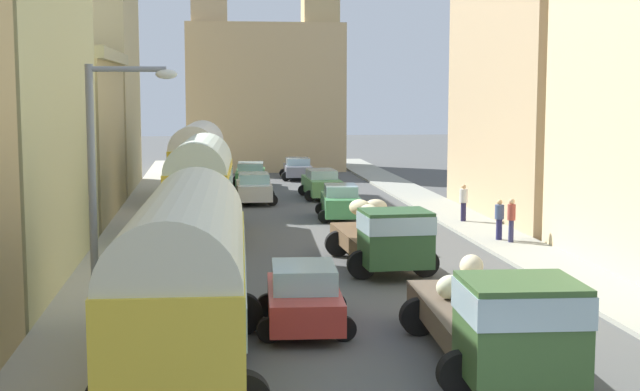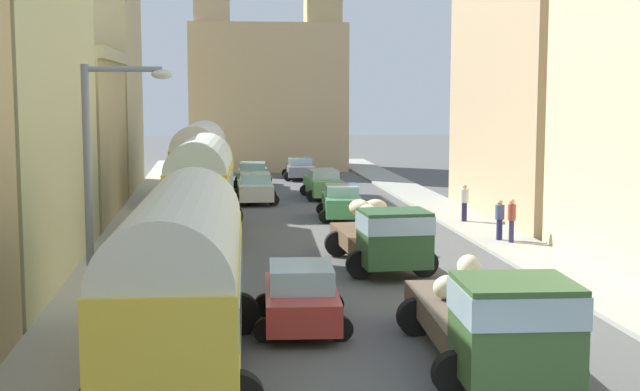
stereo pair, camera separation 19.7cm
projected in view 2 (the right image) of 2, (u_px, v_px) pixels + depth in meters
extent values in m
plane|color=#4E504F|center=(304.00, 223.00, 40.30)|extent=(154.00, 154.00, 0.00)
cube|color=#B2AE9A|center=(139.00, 224.00, 39.45)|extent=(2.50, 70.00, 0.14)
cube|color=#989A8D|center=(462.00, 219.00, 41.13)|extent=(2.50, 70.00, 0.14)
cube|color=tan|center=(51.00, 141.00, 41.28)|extent=(5.72, 11.04, 7.17)
cube|color=tan|center=(49.00, 56.00, 40.83)|extent=(6.29, 11.04, 0.52)
cube|color=tan|center=(91.00, 78.00, 52.64)|extent=(5.08, 10.65, 13.26)
cube|color=tan|center=(542.00, 84.00, 41.41)|extent=(5.14, 13.00, 12.39)
cube|color=tan|center=(267.00, 98.00, 66.98)|extent=(11.42, 6.56, 10.67)
cube|color=tan|center=(212.00, 62.00, 64.60)|extent=(2.55, 2.55, 15.76)
cube|color=tan|center=(323.00, 63.00, 65.53)|extent=(2.55, 2.55, 15.76)
cube|color=yellow|center=(182.00, 298.00, 18.70)|extent=(2.76, 9.95, 2.27)
cylinder|color=silver|center=(181.00, 244.00, 18.56)|extent=(2.70, 9.75, 2.37)
cube|color=#99B7C6|center=(182.00, 274.00, 18.64)|extent=(2.78, 9.16, 0.73)
cylinder|color=black|center=(144.00, 316.00, 21.76)|extent=(1.00, 0.35, 1.00)
cylinder|color=black|center=(239.00, 314.00, 21.95)|extent=(1.00, 0.35, 1.00)
cube|color=gold|center=(201.00, 195.00, 36.31)|extent=(2.75, 8.25, 2.37)
cylinder|color=silver|center=(201.00, 166.00, 36.17)|extent=(2.70, 8.09, 2.32)
cube|color=#99B7C6|center=(201.00, 183.00, 36.25)|extent=(2.77, 7.60, 0.76)
cylinder|color=black|center=(179.00, 216.00, 38.87)|extent=(1.00, 0.35, 1.00)
cylinder|color=black|center=(232.00, 216.00, 39.03)|extent=(1.00, 0.35, 1.00)
cylinder|color=black|center=(168.00, 235.00, 33.87)|extent=(1.00, 0.35, 1.00)
cylinder|color=black|center=(228.00, 234.00, 34.02)|extent=(1.00, 0.35, 1.00)
cube|color=yellow|center=(200.00, 169.00, 47.88)|extent=(2.91, 9.27, 2.47)
cylinder|color=silver|center=(200.00, 146.00, 47.74)|extent=(2.85, 9.08, 2.41)
cube|color=#99B7C6|center=(200.00, 159.00, 47.82)|extent=(2.92, 8.54, 0.79)
cylinder|color=black|center=(183.00, 186.00, 50.76)|extent=(1.00, 0.35, 1.00)
cylinder|color=black|center=(224.00, 186.00, 50.92)|extent=(1.00, 0.35, 1.00)
cylinder|color=black|center=(173.00, 198.00, 45.14)|extent=(1.00, 0.35, 1.00)
cylinder|color=black|center=(220.00, 198.00, 45.29)|extent=(1.00, 0.35, 1.00)
cube|color=#34562C|center=(515.00, 329.00, 17.12)|extent=(2.26, 2.16, 1.90)
cube|color=#99B7C6|center=(516.00, 302.00, 17.05)|extent=(2.31, 2.24, 0.61)
cube|color=brown|center=(469.00, 315.00, 20.87)|extent=(2.42, 5.47, 0.55)
ellipsoid|color=beige|center=(447.00, 287.00, 21.29)|extent=(0.99, 0.95, 0.57)
ellipsoid|color=beige|center=(450.00, 287.00, 21.62)|extent=(0.81, 0.91, 0.46)
ellipsoid|color=silver|center=(472.00, 289.00, 21.05)|extent=(0.89, 0.93, 0.58)
ellipsoid|color=beige|center=(469.00, 266.00, 21.88)|extent=(0.77, 0.88, 0.56)
ellipsoid|color=beige|center=(465.00, 284.00, 19.66)|extent=(0.99, 1.05, 0.59)
cylinder|color=black|center=(564.00, 372.00, 17.57)|extent=(0.90, 0.32, 0.90)
cylinder|color=black|center=(455.00, 375.00, 17.42)|extent=(0.90, 0.32, 0.90)
cylinder|color=black|center=(503.00, 315.00, 21.98)|extent=(0.90, 0.32, 0.90)
cylinder|color=black|center=(415.00, 317.00, 21.84)|extent=(0.90, 0.32, 0.90)
cube|color=#294D29|center=(394.00, 238.00, 28.13)|extent=(2.15, 1.91, 1.74)
cube|color=#99B7C6|center=(395.00, 223.00, 28.07)|extent=(2.20, 1.98, 0.56)
cube|color=brown|center=(371.00, 240.00, 31.43)|extent=(2.30, 4.88, 0.55)
ellipsoid|color=beige|center=(372.00, 219.00, 32.81)|extent=(1.19, 1.16, 0.45)
ellipsoid|color=beige|center=(368.00, 218.00, 32.84)|extent=(0.84, 0.71, 0.52)
ellipsoid|color=beige|center=(381.00, 225.00, 31.25)|extent=(0.68, 0.85, 0.53)
ellipsoid|color=beige|center=(376.00, 207.00, 32.90)|extent=(0.91, 0.73, 0.56)
ellipsoid|color=beige|center=(372.00, 216.00, 31.23)|extent=(0.90, 1.01, 0.47)
ellipsoid|color=beige|center=(360.00, 208.00, 32.44)|extent=(1.04, 1.14, 0.59)
ellipsoid|color=beige|center=(368.00, 211.00, 29.95)|extent=(0.80, 0.89, 0.47)
cylinder|color=black|center=(424.00, 263.00, 28.65)|extent=(0.90, 0.32, 0.90)
cylinder|color=black|center=(360.00, 265.00, 28.31)|extent=(0.90, 0.32, 0.90)
cylinder|color=black|center=(393.00, 242.00, 32.53)|extent=(0.90, 0.31, 0.90)
cylinder|color=black|center=(337.00, 244.00, 32.19)|extent=(0.90, 0.31, 0.90)
cube|color=#448E52|center=(342.00, 204.00, 41.37)|extent=(1.89, 4.12, 0.84)
cube|color=#8CB4BB|center=(342.00, 190.00, 41.29)|extent=(1.57, 2.18, 0.48)
cylinder|color=black|center=(362.00, 216.00, 40.22)|extent=(0.60, 0.21, 0.60)
cylinder|color=black|center=(325.00, 217.00, 40.14)|extent=(0.60, 0.21, 0.60)
cylinder|color=black|center=(357.00, 209.00, 42.69)|extent=(0.60, 0.21, 0.60)
cylinder|color=black|center=(323.00, 209.00, 42.61)|extent=(0.60, 0.21, 0.60)
cube|color=#56904E|center=(323.00, 186.00, 49.35)|extent=(1.78, 4.43, 0.85)
cube|color=#9DBDC4|center=(323.00, 174.00, 49.28)|extent=(1.52, 2.32, 0.47)
cylinder|color=black|center=(342.00, 195.00, 48.19)|extent=(0.60, 0.21, 0.60)
cylinder|color=black|center=(312.00, 196.00, 47.95)|extent=(0.60, 0.21, 0.60)
cylinder|color=black|center=(334.00, 190.00, 50.85)|extent=(0.60, 0.21, 0.60)
cylinder|color=black|center=(305.00, 190.00, 50.61)|extent=(0.60, 0.21, 0.60)
cube|color=slate|center=(300.00, 170.00, 59.80)|extent=(1.82, 3.84, 0.69)
cube|color=#9EBED2|center=(300.00, 161.00, 59.73)|extent=(1.56, 2.01, 0.48)
cylinder|color=black|center=(314.00, 176.00, 58.75)|extent=(0.60, 0.21, 0.60)
cylinder|color=black|center=(288.00, 177.00, 58.60)|extent=(0.60, 0.21, 0.60)
cylinder|color=black|center=(311.00, 173.00, 61.08)|extent=(0.60, 0.21, 0.60)
cylinder|color=black|center=(286.00, 173.00, 60.92)|extent=(0.60, 0.21, 0.60)
cube|color=#B3342C|center=(301.00, 303.00, 22.46)|extent=(1.98, 4.08, 0.75)
cube|color=#99C0CB|center=(301.00, 276.00, 22.38)|extent=(1.66, 2.16, 0.59)
cylinder|color=black|center=(266.00, 305.00, 23.67)|extent=(0.60, 0.21, 0.60)
cylinder|color=black|center=(332.00, 304.00, 23.78)|extent=(0.60, 0.21, 0.60)
cylinder|color=black|center=(266.00, 330.00, 21.21)|extent=(0.60, 0.21, 0.60)
cylinder|color=black|center=(341.00, 329.00, 21.33)|extent=(0.60, 0.21, 0.60)
cube|color=silver|center=(255.00, 190.00, 47.24)|extent=(1.79, 4.01, 0.81)
cube|color=#8FC0C3|center=(255.00, 178.00, 47.16)|extent=(1.56, 2.09, 0.50)
cylinder|color=black|center=(238.00, 195.00, 48.41)|extent=(0.60, 0.21, 0.60)
cylinder|color=black|center=(271.00, 194.00, 48.60)|extent=(0.60, 0.21, 0.60)
cylinder|color=black|center=(239.00, 200.00, 45.96)|extent=(0.60, 0.21, 0.60)
cylinder|color=black|center=(273.00, 200.00, 46.16)|extent=(0.60, 0.21, 0.60)
cube|color=#468F4D|center=(253.00, 176.00, 55.09)|extent=(2.02, 4.39, 0.76)
cube|color=#93B9C2|center=(253.00, 166.00, 55.02)|extent=(1.68, 2.33, 0.47)
cylinder|color=black|center=(239.00, 180.00, 56.41)|extent=(0.60, 0.21, 0.60)
cylinder|color=black|center=(267.00, 180.00, 56.50)|extent=(0.60, 0.21, 0.60)
cylinder|color=black|center=(238.00, 184.00, 53.77)|extent=(0.60, 0.21, 0.60)
cylinder|color=black|center=(267.00, 184.00, 53.86)|extent=(0.60, 0.21, 0.60)
cylinder|color=#252143|center=(464.00, 223.00, 39.86)|extent=(0.20, 0.20, 0.14)
cylinder|color=#252143|center=(464.00, 212.00, 39.80)|extent=(0.27, 0.27, 0.83)
cylinder|color=silver|center=(465.00, 196.00, 39.72)|extent=(0.41, 0.41, 0.60)
sphere|color=tan|center=(465.00, 187.00, 39.67)|extent=(0.20, 0.20, 0.20)
cylinder|color=navy|center=(499.00, 242.00, 34.92)|extent=(0.20, 0.20, 0.14)
cylinder|color=navy|center=(499.00, 229.00, 34.87)|extent=(0.33, 0.33, 0.81)
cylinder|color=#42557B|center=(500.00, 212.00, 34.79)|extent=(0.51, 0.51, 0.55)
sphere|color=tan|center=(500.00, 202.00, 34.74)|extent=(0.21, 0.21, 0.21)
cylinder|color=#2D2C51|center=(511.00, 244.00, 34.35)|extent=(0.17, 0.17, 0.14)
cylinder|color=#2D2C51|center=(511.00, 231.00, 34.29)|extent=(0.27, 0.27, 0.85)
cylinder|color=#953E34|center=(512.00, 212.00, 34.20)|extent=(0.42, 0.42, 0.60)
sphere|color=tan|center=(512.00, 202.00, 34.15)|extent=(0.23, 0.23, 0.23)
cylinder|color=gray|center=(89.00, 223.00, 18.38)|extent=(0.16, 0.16, 6.44)
cylinder|color=gray|center=(123.00, 69.00, 18.11)|extent=(1.53, 0.11, 0.11)
ellipsoid|color=silver|center=(162.00, 74.00, 18.21)|extent=(0.44, 0.28, 0.20)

